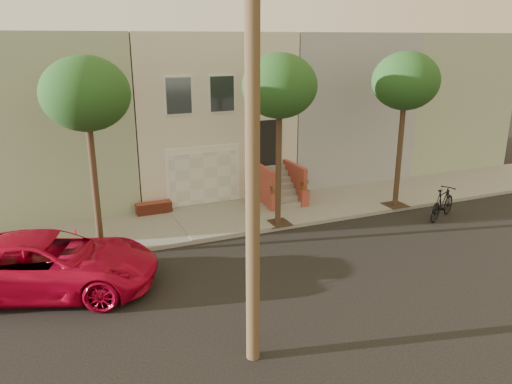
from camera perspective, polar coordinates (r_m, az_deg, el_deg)
name	(u,v)px	position (r m, az deg, el deg)	size (l,w,h in m)	color
ground	(303,274)	(15.40, 5.43, -9.38)	(90.00, 90.00, 0.00)	black
sidewalk	(240,216)	(19.84, -1.91, -2.82)	(40.00, 3.70, 0.15)	gray
house_row	(195,109)	(24.39, -7.03, 9.50)	(33.10, 11.70, 7.00)	beige
tree_left	(86,95)	(16.07, -19.03, 10.52)	(2.70, 2.57, 6.30)	#2D2116
tree_mid	(280,87)	(17.78, 2.73, 11.98)	(2.70, 2.57, 6.30)	#2D2116
tree_right	(406,82)	(20.76, 16.87, 12.04)	(2.70, 2.57, 6.30)	#2D2116
pickup_truck	(49,264)	(15.20, -22.79, -7.63)	(2.78, 6.03, 1.67)	#B80628
motorcycle	(442,203)	(20.97, 20.68, -1.21)	(0.60, 2.14, 1.29)	black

